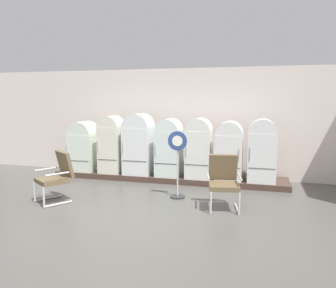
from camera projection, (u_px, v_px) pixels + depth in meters
The scene contains 13 objects.
ground at pixel (122, 221), 5.76m from camera, with size 12.00×10.00×0.05m, color #504E49.
back_wall at pixel (173, 122), 9.06m from camera, with size 11.76×0.12×2.94m.
display_plinth at pixel (167, 177), 8.64m from camera, with size 6.14×0.95×0.14m, color #47342B.
refrigerator_0 at pixel (84, 145), 9.04m from camera, with size 0.70×0.68×1.37m.
refrigerator_1 at pixel (111, 142), 8.78m from camera, with size 0.58×0.62×1.53m.
refrigerator_2 at pixel (138, 142), 8.60m from camera, with size 0.71×0.67×1.60m.
refrigerator_3 at pixel (169, 146), 8.40m from camera, with size 0.62×0.68×1.47m.
refrigerator_4 at pixel (199, 146), 8.19m from camera, with size 0.61×0.67×1.50m.
refrigerator_5 at pixel (229, 149), 8.01m from camera, with size 0.65×0.68×1.44m.
refrigerator_6 at pixel (262, 149), 7.77m from camera, with size 0.66×0.61×1.51m.
armchair_left at pixel (57, 174), 6.75m from camera, with size 0.84×0.87×1.04m.
armchair_right at pixel (223, 179), 6.34m from camera, with size 0.71×0.76×1.04m.
sign_stand at pixel (177, 167), 6.98m from camera, with size 0.41×0.32×1.45m.
Camera 1 is at (2.21, -5.12, 2.11)m, focal length 34.92 mm.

